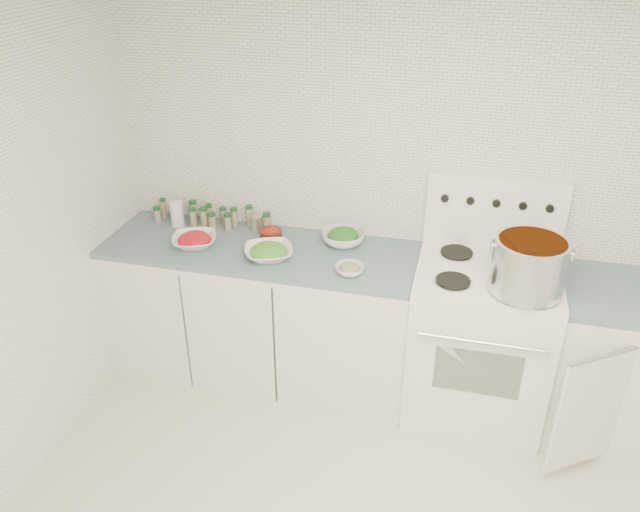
{
  "coord_description": "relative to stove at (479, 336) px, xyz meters",
  "views": [
    {
      "loc": [
        0.31,
        -1.84,
        2.61
      ],
      "look_at": [
        -0.45,
        1.14,
        0.92
      ],
      "focal_mm": 35.0,
      "sensor_mm": 36.0,
      "label": 1
    }
  ],
  "objects": [
    {
      "name": "tin_can",
      "position": [
        -1.4,
        0.22,
        0.45
      ],
      "size": [
        0.09,
        0.09,
        0.09
      ],
      "primitive_type": "cylinder",
      "rotation": [
        0.0,
        0.0,
        0.24
      ],
      "color": "#A49B8B",
      "rests_on": "counter_left"
    },
    {
      "name": "bowl_tomato",
      "position": [
        -1.68,
        -0.07,
        0.44
      ],
      "size": [
        0.32,
        0.32,
        0.09
      ],
      "color": "white",
      "rests_on": "counter_left"
    },
    {
      "name": "spice_cluster",
      "position": [
        -1.71,
        0.22,
        0.47
      ],
      "size": [
        0.75,
        0.15,
        0.14
      ],
      "color": "gray",
      "rests_on": "counter_left"
    },
    {
      "name": "counter_right",
      "position": [
        0.82,
        -0.0,
        -0.05
      ],
      "size": [
        0.89,
        0.86,
        0.9
      ],
      "color": "white",
      "rests_on": "ground"
    },
    {
      "name": "bowl_snowpea",
      "position": [
        -1.21,
        -0.1,
        0.44
      ],
      "size": [
        0.36,
        0.36,
        0.09
      ],
      "color": "white",
      "rests_on": "counter_left"
    },
    {
      "name": "stock_pot",
      "position": [
        0.17,
        -0.18,
        0.6
      ],
      "size": [
        0.39,
        0.36,
        0.28
      ],
      "rotation": [
        0.0,
        0.0,
        0.01
      ],
      "color": "silver",
      "rests_on": "stove"
    },
    {
      "name": "bowl_zucchini",
      "position": [
        -0.73,
        -0.16,
        0.43
      ],
      "size": [
        0.19,
        0.19,
        0.06
      ],
      "color": "white",
      "rests_on": "counter_left"
    },
    {
      "name": "salt_canister",
      "position": [
        -1.89,
        0.16,
        0.48
      ],
      "size": [
        0.08,
        0.08,
        0.16
      ],
      "primitive_type": "cylinder",
      "rotation": [
        0.0,
        0.0,
        0.0
      ],
      "color": "white",
      "rests_on": "counter_left"
    },
    {
      "name": "room_walls",
      "position": [
        -0.48,
        -1.19,
        1.06
      ],
      "size": [
        3.54,
        3.04,
        2.52
      ],
      "color": "white",
      "rests_on": "ground"
    },
    {
      "name": "counter_left",
      "position": [
        -1.3,
        0.0,
        -0.05
      ],
      "size": [
        1.85,
        0.62,
        0.9
      ],
      "color": "white",
      "rests_on": "ground"
    },
    {
      "name": "bowl_broccoli",
      "position": [
        -0.84,
        0.17,
        0.45
      ],
      "size": [
        0.25,
        0.25,
        0.1
      ],
      "color": "white",
      "rests_on": "counter_left"
    },
    {
      "name": "stove",
      "position": [
        0.0,
        0.0,
        0.0
      ],
      "size": [
        0.76,
        0.7,
        1.36
      ],
      "color": "white",
      "rests_on": "ground"
    },
    {
      "name": "bowl_pepper",
      "position": [
        -1.27,
        0.11,
        0.44
      ],
      "size": [
        0.13,
        0.13,
        0.08
      ],
      "color": "#54160E",
      "rests_on": "counter_left"
    }
  ]
}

